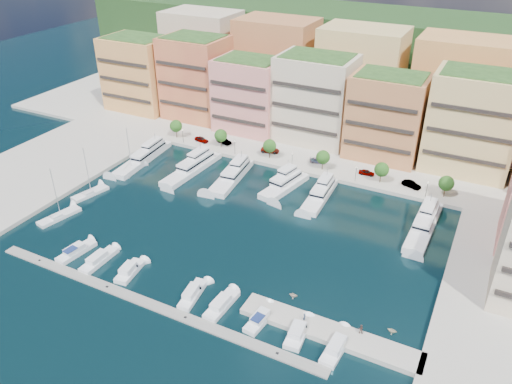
% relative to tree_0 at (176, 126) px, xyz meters
% --- Properties ---
extents(ground, '(400.00, 400.00, 0.00)m').
position_rel_tree_0_xyz_m(ground, '(40.00, -33.50, -4.74)').
color(ground, black).
rests_on(ground, ground).
extents(north_quay, '(220.00, 64.00, 2.00)m').
position_rel_tree_0_xyz_m(north_quay, '(40.00, 28.50, -4.74)').
color(north_quay, '#9E998E').
rests_on(north_quay, ground).
extents(west_quay, '(34.00, 76.00, 2.00)m').
position_rel_tree_0_xyz_m(west_quay, '(-22.00, -41.50, -4.74)').
color(west_quay, '#9E998E').
rests_on(west_quay, ground).
extents(hillside, '(240.00, 40.00, 58.00)m').
position_rel_tree_0_xyz_m(hillside, '(40.00, 76.50, -4.74)').
color(hillside, '#173314').
rests_on(hillside, ground).
extents(south_pontoon, '(72.00, 2.20, 0.35)m').
position_rel_tree_0_xyz_m(south_pontoon, '(37.00, -63.50, -4.74)').
color(south_pontoon, gray).
rests_on(south_pontoon, ground).
extents(finger_pier, '(32.00, 5.00, 2.00)m').
position_rel_tree_0_xyz_m(finger_pier, '(70.00, -55.50, -4.74)').
color(finger_pier, '#9E998E').
rests_on(finger_pier, ground).
extents(apartment_0, '(22.00, 16.50, 24.80)m').
position_rel_tree_0_xyz_m(apartment_0, '(-26.00, 16.49, 8.57)').
color(apartment_0, '#D9954F').
rests_on(apartment_0, north_quay).
extents(apartment_1, '(20.00, 16.50, 26.80)m').
position_rel_tree_0_xyz_m(apartment_1, '(-4.00, 18.49, 9.57)').
color(apartment_1, '#CF8045').
rests_on(apartment_1, north_quay).
extents(apartment_2, '(20.00, 15.50, 22.80)m').
position_rel_tree_0_xyz_m(apartment_2, '(17.00, 16.49, 7.57)').
color(apartment_2, '#D88278').
rests_on(apartment_2, north_quay).
extents(apartment_3, '(22.00, 16.50, 25.80)m').
position_rel_tree_0_xyz_m(apartment_3, '(38.00, 18.49, 9.07)').
color(apartment_3, beige).
rests_on(apartment_3, north_quay).
extents(apartment_4, '(20.00, 15.50, 23.80)m').
position_rel_tree_0_xyz_m(apartment_4, '(60.00, 16.49, 8.07)').
color(apartment_4, '#BA7645').
rests_on(apartment_4, north_quay).
extents(apartment_5, '(22.00, 16.50, 26.80)m').
position_rel_tree_0_xyz_m(apartment_5, '(82.00, 18.49, 9.57)').
color(apartment_5, tan).
rests_on(apartment_5, north_quay).
extents(backblock_0, '(26.00, 18.00, 30.00)m').
position_rel_tree_0_xyz_m(backblock_0, '(-15.00, 40.50, 11.26)').
color(backblock_0, beige).
rests_on(backblock_0, north_quay).
extents(backblock_1, '(26.00, 18.00, 30.00)m').
position_rel_tree_0_xyz_m(backblock_1, '(15.00, 40.50, 11.26)').
color(backblock_1, '#BA7645').
rests_on(backblock_1, north_quay).
extents(backblock_2, '(26.00, 18.00, 30.00)m').
position_rel_tree_0_xyz_m(backblock_2, '(45.00, 40.50, 11.26)').
color(backblock_2, tan).
rests_on(backblock_2, north_quay).
extents(backblock_3, '(26.00, 18.00, 30.00)m').
position_rel_tree_0_xyz_m(backblock_3, '(75.00, 40.50, 11.26)').
color(backblock_3, '#D9954F').
rests_on(backblock_3, north_quay).
extents(tree_0, '(3.80, 3.80, 5.65)m').
position_rel_tree_0_xyz_m(tree_0, '(0.00, 0.00, 0.00)').
color(tree_0, '#473323').
rests_on(tree_0, north_quay).
extents(tree_1, '(3.80, 3.80, 5.65)m').
position_rel_tree_0_xyz_m(tree_1, '(16.00, 0.00, 0.00)').
color(tree_1, '#473323').
rests_on(tree_1, north_quay).
extents(tree_2, '(3.80, 3.80, 5.65)m').
position_rel_tree_0_xyz_m(tree_2, '(32.00, 0.00, 0.00)').
color(tree_2, '#473323').
rests_on(tree_2, north_quay).
extents(tree_3, '(3.80, 3.80, 5.65)m').
position_rel_tree_0_xyz_m(tree_3, '(48.00, 0.00, 0.00)').
color(tree_3, '#473323').
rests_on(tree_3, north_quay).
extents(tree_4, '(3.80, 3.80, 5.65)m').
position_rel_tree_0_xyz_m(tree_4, '(64.00, 0.00, 0.00)').
color(tree_4, '#473323').
rests_on(tree_4, north_quay).
extents(tree_5, '(3.80, 3.80, 5.65)m').
position_rel_tree_0_xyz_m(tree_5, '(80.00, 0.00, 0.00)').
color(tree_5, '#473323').
rests_on(tree_5, north_quay).
extents(lamppost_0, '(0.30, 0.30, 4.20)m').
position_rel_tree_0_xyz_m(lamppost_0, '(4.00, -2.30, -0.92)').
color(lamppost_0, black).
rests_on(lamppost_0, north_quay).
extents(lamppost_1, '(0.30, 0.30, 4.20)m').
position_rel_tree_0_xyz_m(lamppost_1, '(22.00, -2.30, -0.92)').
color(lamppost_1, black).
rests_on(lamppost_1, north_quay).
extents(lamppost_2, '(0.30, 0.30, 4.20)m').
position_rel_tree_0_xyz_m(lamppost_2, '(40.00, -2.30, -0.92)').
color(lamppost_2, black).
rests_on(lamppost_2, north_quay).
extents(lamppost_3, '(0.30, 0.30, 4.20)m').
position_rel_tree_0_xyz_m(lamppost_3, '(58.00, -2.30, -0.92)').
color(lamppost_3, black).
rests_on(lamppost_3, north_quay).
extents(lamppost_4, '(0.30, 0.30, 4.20)m').
position_rel_tree_0_xyz_m(lamppost_4, '(76.00, -2.30, -0.92)').
color(lamppost_4, black).
rests_on(lamppost_4, north_quay).
extents(yacht_0, '(6.21, 24.39, 7.30)m').
position_rel_tree_0_xyz_m(yacht_0, '(-0.24, -15.55, -3.53)').
color(yacht_0, silver).
rests_on(yacht_0, ground).
extents(yacht_1, '(6.00, 22.83, 7.30)m').
position_rel_tree_0_xyz_m(yacht_1, '(15.87, -14.91, -3.65)').
color(yacht_1, silver).
rests_on(yacht_1, ground).
extents(yacht_2, '(7.02, 20.89, 7.30)m').
position_rel_tree_0_xyz_m(yacht_2, '(27.80, -13.88, -3.53)').
color(yacht_2, silver).
rests_on(yacht_2, ground).
extents(yacht_3, '(7.74, 17.24, 7.30)m').
position_rel_tree_0_xyz_m(yacht_3, '(42.42, -12.14, -3.53)').
color(yacht_3, silver).
rests_on(yacht_3, ground).
extents(yacht_4, '(5.12, 18.21, 7.30)m').
position_rel_tree_0_xyz_m(yacht_4, '(52.32, -12.80, -3.65)').
color(yacht_4, silver).
rests_on(yacht_4, ground).
extents(yacht_6, '(4.92, 22.34, 7.30)m').
position_rel_tree_0_xyz_m(yacht_6, '(78.17, -14.69, -3.53)').
color(yacht_6, silver).
rests_on(yacht_6, ground).
extents(cruiser_1, '(3.72, 9.10, 2.66)m').
position_rel_tree_0_xyz_m(cruiser_1, '(14.79, -58.12, -4.17)').
color(cruiser_1, white).
rests_on(cruiser_1, ground).
extents(cruiser_2, '(2.75, 9.22, 2.55)m').
position_rel_tree_0_xyz_m(cruiser_2, '(21.05, -58.10, -4.20)').
color(cruiser_2, white).
rests_on(cruiser_2, ground).
extents(cruiser_3, '(3.72, 7.74, 2.55)m').
position_rel_tree_0_xyz_m(cruiser_3, '(29.00, -58.08, -4.20)').
color(cruiser_3, white).
rests_on(cruiser_3, ground).
extents(cruiser_5, '(3.58, 8.74, 2.55)m').
position_rel_tree_0_xyz_m(cruiser_5, '(43.97, -58.09, -4.20)').
color(cruiser_5, white).
rests_on(cruiser_5, ground).
extents(cruiser_6, '(3.12, 8.77, 2.55)m').
position_rel_tree_0_xyz_m(cruiser_6, '(50.24, -58.09, -4.20)').
color(cruiser_6, white).
rests_on(cruiser_6, ground).
extents(cruiser_7, '(3.32, 8.03, 2.66)m').
position_rel_tree_0_xyz_m(cruiser_7, '(58.19, -58.10, -4.17)').
color(cruiser_7, white).
rests_on(cruiser_7, ground).
extents(cruiser_8, '(3.47, 7.91, 2.55)m').
position_rel_tree_0_xyz_m(cruiser_8, '(65.31, -58.08, -4.20)').
color(cruiser_8, white).
rests_on(cruiser_8, ground).
extents(cruiser_9, '(3.23, 9.00, 2.55)m').
position_rel_tree_0_xyz_m(cruiser_9, '(72.25, -58.10, -4.20)').
color(cruiser_9, white).
rests_on(cruiser_9, ground).
extents(sailboat_0, '(4.91, 10.62, 13.20)m').
position_rel_tree_0_xyz_m(sailboat_0, '(1.02, -49.51, -4.44)').
color(sailboat_0, silver).
rests_on(sailboat_0, ground).
extents(sailboat_1, '(4.99, 9.87, 13.20)m').
position_rel_tree_0_xyz_m(sailboat_1, '(-0.20, -37.98, -4.43)').
color(sailboat_1, silver).
rests_on(sailboat_1, ground).
extents(sailboat_2, '(4.83, 8.80, 13.20)m').
position_rel_tree_0_xyz_m(sailboat_2, '(0.57, -23.12, -4.43)').
color(sailboat_2, silver).
rests_on(sailboat_2, ground).
extents(tender_1, '(1.82, 1.62, 0.88)m').
position_rel_tree_0_xyz_m(tender_1, '(60.81, -49.50, -4.30)').
color(tender_1, beige).
rests_on(tender_1, ground).
extents(tender_3, '(1.76, 1.53, 0.90)m').
position_rel_tree_0_xyz_m(tender_3, '(79.51, -50.05, -4.29)').
color(tender_3, beige).
rests_on(tender_3, ground).
extents(car_0, '(4.82, 2.51, 1.57)m').
position_rel_tree_0_xyz_m(car_0, '(8.72, 0.60, -2.96)').
color(car_0, gray).
rests_on(car_0, north_quay).
extents(car_1, '(5.06, 2.64, 1.59)m').
position_rel_tree_0_xyz_m(car_1, '(15.43, 2.68, -2.95)').
color(car_1, gray).
rests_on(car_1, north_quay).
extents(car_2, '(5.84, 3.69, 1.50)m').
position_rel_tree_0_xyz_m(car_2, '(30.61, 3.40, -2.99)').
color(car_2, gray).
rests_on(car_2, north_quay).
extents(car_3, '(4.91, 3.13, 1.33)m').
position_rel_tree_0_xyz_m(car_3, '(45.42, 3.37, -3.08)').
color(car_3, gray).
rests_on(car_3, north_quay).
extents(car_4, '(4.31, 2.04, 1.42)m').
position_rel_tree_0_xyz_m(car_4, '(59.66, 2.52, -3.03)').
color(car_4, gray).
rests_on(car_4, north_quay).
extents(car_5, '(5.21, 3.22, 1.62)m').
position_rel_tree_0_xyz_m(car_5, '(71.77, 1.04, -2.93)').
color(car_5, gray).
rests_on(car_5, north_quay).
extents(person_0, '(0.50, 0.67, 1.64)m').
position_rel_tree_0_xyz_m(person_0, '(65.37, -55.34, -2.92)').
color(person_0, '#233246').
rests_on(person_0, finger_pier).
extents(person_1, '(0.98, 0.81, 1.84)m').
position_rel_tree_0_xyz_m(person_1, '(74.89, -53.68, -2.82)').
color(person_1, '#4B312D').
rests_on(person_1, finger_pier).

